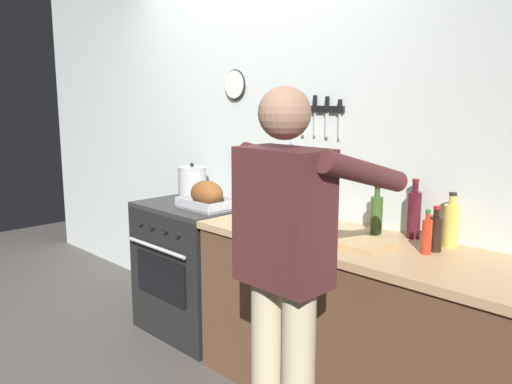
{
  "coord_description": "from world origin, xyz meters",
  "views": [
    {
      "loc": [
        2.59,
        -1.19,
        1.63
      ],
      "look_at": [
        0.49,
        0.85,
        1.09
      ],
      "focal_mm": 37.47,
      "sensor_mm": 36.0,
      "label": 1
    }
  ],
  "objects_px": {
    "bottle_wine_red": "(414,214)",
    "bottle_hot_sauce": "(427,236)",
    "stock_pot": "(192,182)",
    "bottle_vinegar": "(304,202)",
    "person_cook": "(287,261)",
    "stove": "(199,267)",
    "bottle_olive_oil": "(376,214)",
    "bottle_cooking_oil": "(451,225)",
    "roasting_pan": "(207,196)",
    "bottle_soy_sauce": "(435,233)",
    "cutting_board": "(355,242)"
  },
  "relations": [
    {
      "from": "bottle_wine_red",
      "to": "bottle_hot_sauce",
      "type": "distance_m",
      "value": 0.28
    },
    {
      "from": "stock_pot",
      "to": "bottle_vinegar",
      "type": "relative_size",
      "value": 0.99
    },
    {
      "from": "person_cook",
      "to": "bottle_wine_red",
      "type": "relative_size",
      "value": 5.41
    },
    {
      "from": "stove",
      "to": "bottle_vinegar",
      "type": "bearing_deg",
      "value": 12.02
    },
    {
      "from": "bottle_olive_oil",
      "to": "bottle_cooking_oil",
      "type": "distance_m",
      "value": 0.39
    },
    {
      "from": "roasting_pan",
      "to": "bottle_cooking_oil",
      "type": "bearing_deg",
      "value": 10.3
    },
    {
      "from": "bottle_hot_sauce",
      "to": "bottle_cooking_oil",
      "type": "bearing_deg",
      "value": 82.37
    },
    {
      "from": "person_cook",
      "to": "bottle_olive_oil",
      "type": "xyz_separation_m",
      "value": [
        -0.1,
        0.81,
        0.05
      ]
    },
    {
      "from": "stove",
      "to": "bottle_cooking_oil",
      "type": "height_order",
      "value": "bottle_cooking_oil"
    },
    {
      "from": "stove",
      "to": "bottle_olive_oil",
      "type": "distance_m",
      "value": 1.42
    },
    {
      "from": "stock_pot",
      "to": "bottle_olive_oil",
      "type": "distance_m",
      "value": 1.5
    },
    {
      "from": "stove",
      "to": "bottle_soy_sauce",
      "type": "bearing_deg",
      "value": 3.92
    },
    {
      "from": "person_cook",
      "to": "roasting_pan",
      "type": "distance_m",
      "value": 1.36
    },
    {
      "from": "cutting_board",
      "to": "bottle_soy_sauce",
      "type": "height_order",
      "value": "bottle_soy_sauce"
    },
    {
      "from": "person_cook",
      "to": "bottle_vinegar",
      "type": "bearing_deg",
      "value": 50.33
    },
    {
      "from": "stock_pot",
      "to": "cutting_board",
      "type": "height_order",
      "value": "stock_pot"
    },
    {
      "from": "stock_pot",
      "to": "bottle_cooking_oil",
      "type": "height_order",
      "value": "bottle_cooking_oil"
    },
    {
      "from": "roasting_pan",
      "to": "bottle_hot_sauce",
      "type": "bearing_deg",
      "value": 3.46
    },
    {
      "from": "stock_pot",
      "to": "bottle_olive_oil",
      "type": "height_order",
      "value": "bottle_olive_oil"
    },
    {
      "from": "stock_pot",
      "to": "bottle_hot_sauce",
      "type": "relative_size",
      "value": 1.18
    },
    {
      "from": "cutting_board",
      "to": "bottle_olive_oil",
      "type": "relative_size",
      "value": 1.4
    },
    {
      "from": "stove",
      "to": "stock_pot",
      "type": "relative_size",
      "value": 3.64
    },
    {
      "from": "bottle_vinegar",
      "to": "stock_pot",
      "type": "bearing_deg",
      "value": -177.32
    },
    {
      "from": "bottle_wine_red",
      "to": "bottle_cooking_oil",
      "type": "distance_m",
      "value": 0.21
    },
    {
      "from": "bottle_hot_sauce",
      "to": "bottle_cooking_oil",
      "type": "distance_m",
      "value": 0.19
    },
    {
      "from": "bottle_vinegar",
      "to": "bottle_hot_sauce",
      "type": "bearing_deg",
      "value": -8.57
    },
    {
      "from": "bottle_soy_sauce",
      "to": "bottle_hot_sauce",
      "type": "xyz_separation_m",
      "value": [
        -0.0,
        -0.07,
        -0.0
      ]
    },
    {
      "from": "roasting_pan",
      "to": "bottle_hot_sauce",
      "type": "distance_m",
      "value": 1.5
    },
    {
      "from": "stock_pot",
      "to": "bottle_olive_oil",
      "type": "xyz_separation_m",
      "value": [
        1.5,
        0.06,
        -0.0
      ]
    },
    {
      "from": "person_cook",
      "to": "cutting_board",
      "type": "height_order",
      "value": "person_cook"
    },
    {
      "from": "roasting_pan",
      "to": "bottle_wine_red",
      "type": "height_order",
      "value": "bottle_wine_red"
    },
    {
      "from": "bottle_vinegar",
      "to": "bottle_olive_oil",
      "type": "distance_m",
      "value": 0.49
    },
    {
      "from": "stock_pot",
      "to": "roasting_pan",
      "type": "bearing_deg",
      "value": -24.54
    },
    {
      "from": "stock_pot",
      "to": "bottle_soy_sauce",
      "type": "relative_size",
      "value": 1.15
    },
    {
      "from": "roasting_pan",
      "to": "cutting_board",
      "type": "bearing_deg",
      "value": -0.24
    },
    {
      "from": "person_cook",
      "to": "bottle_soy_sauce",
      "type": "bearing_deg",
      "value": -6.53
    },
    {
      "from": "roasting_pan",
      "to": "bottle_olive_oil",
      "type": "distance_m",
      "value": 1.15
    },
    {
      "from": "cutting_board",
      "to": "stove",
      "type": "bearing_deg",
      "value": 177.66
    },
    {
      "from": "bottle_wine_red",
      "to": "bottle_olive_oil",
      "type": "bearing_deg",
      "value": -160.6
    },
    {
      "from": "stove",
      "to": "bottle_vinegar",
      "type": "height_order",
      "value": "bottle_vinegar"
    },
    {
      "from": "roasting_pan",
      "to": "bottle_hot_sauce",
      "type": "relative_size",
      "value": 1.69
    },
    {
      "from": "person_cook",
      "to": "bottle_olive_oil",
      "type": "distance_m",
      "value": 0.82
    },
    {
      "from": "roasting_pan",
      "to": "bottle_soy_sauce",
      "type": "bearing_deg",
      "value": 6.22
    },
    {
      "from": "bottle_olive_oil",
      "to": "stock_pot",
      "type": "bearing_deg",
      "value": -177.62
    },
    {
      "from": "cutting_board",
      "to": "bottle_hot_sauce",
      "type": "height_order",
      "value": "bottle_hot_sauce"
    },
    {
      "from": "person_cook",
      "to": "bottle_soy_sauce",
      "type": "relative_size",
      "value": 7.71
    },
    {
      "from": "bottle_vinegar",
      "to": "roasting_pan",
      "type": "bearing_deg",
      "value": -160.98
    },
    {
      "from": "cutting_board",
      "to": "roasting_pan",
      "type": "bearing_deg",
      "value": 179.76
    },
    {
      "from": "stove",
      "to": "roasting_pan",
      "type": "distance_m",
      "value": 0.56
    },
    {
      "from": "stove",
      "to": "person_cook",
      "type": "xyz_separation_m",
      "value": [
        1.39,
        -0.62,
        0.5
      ]
    }
  ]
}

